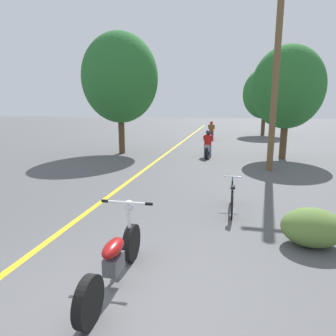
{
  "coord_description": "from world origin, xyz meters",
  "views": [
    {
      "loc": [
        1.59,
        -3.06,
        2.52
      ],
      "look_at": [
        0.02,
        4.52,
        0.9
      ],
      "focal_mm": 32.0,
      "sensor_mm": 36.0,
      "label": 1
    }
  ],
  "objects_px": {
    "roadside_tree_left": "(120,78)",
    "motorcycle_rider_lead": "(208,147)",
    "motorcycle_rider_far": "(211,133)",
    "utility_pole": "(276,69)",
    "roadside_tree_right_near": "(288,88)",
    "motorcycle_foreground": "(115,259)",
    "bicycle_parked": "(232,197)",
    "roadside_tree_right_far": "(265,94)"
  },
  "relations": [
    {
      "from": "roadside_tree_left",
      "to": "motorcycle_rider_lead",
      "type": "distance_m",
      "value": 5.72
    },
    {
      "from": "motorcycle_rider_lead",
      "to": "motorcycle_rider_far",
      "type": "height_order",
      "value": "motorcycle_rider_far"
    },
    {
      "from": "utility_pole",
      "to": "motorcycle_rider_lead",
      "type": "xyz_separation_m",
      "value": [
        -2.63,
        2.72,
        -3.31
      ]
    },
    {
      "from": "utility_pole",
      "to": "roadside_tree_right_near",
      "type": "distance_m",
      "value": 3.17
    },
    {
      "from": "motorcycle_foreground",
      "to": "motorcycle_rider_lead",
      "type": "distance_m",
      "value": 11.24
    },
    {
      "from": "motorcycle_foreground",
      "to": "utility_pole",
      "type": "bearing_deg",
      "value": 70.02
    },
    {
      "from": "motorcycle_rider_lead",
      "to": "motorcycle_rider_far",
      "type": "distance_m",
      "value": 7.48
    },
    {
      "from": "bicycle_parked",
      "to": "motorcycle_rider_far",
      "type": "bearing_deg",
      "value": 95.53
    },
    {
      "from": "roadside_tree_right_near",
      "to": "motorcycle_rider_lead",
      "type": "height_order",
      "value": "roadside_tree_right_near"
    },
    {
      "from": "roadside_tree_right_near",
      "to": "motorcycle_foreground",
      "type": "height_order",
      "value": "roadside_tree_right_near"
    },
    {
      "from": "roadside_tree_right_near",
      "to": "bicycle_parked",
      "type": "relative_size",
      "value": 3.12
    },
    {
      "from": "roadside_tree_right_far",
      "to": "roadside_tree_left",
      "type": "bearing_deg",
      "value": -125.54
    },
    {
      "from": "roadside_tree_left",
      "to": "motorcycle_foreground",
      "type": "height_order",
      "value": "roadside_tree_left"
    },
    {
      "from": "motorcycle_foreground",
      "to": "bicycle_parked",
      "type": "distance_m",
      "value": 3.82
    },
    {
      "from": "roadside_tree_left",
      "to": "bicycle_parked",
      "type": "height_order",
      "value": "roadside_tree_left"
    },
    {
      "from": "roadside_tree_left",
      "to": "motorcycle_rider_lead",
      "type": "bearing_deg",
      "value": -3.44
    },
    {
      "from": "utility_pole",
      "to": "roadside_tree_right_far",
      "type": "distance_m",
      "value": 14.82
    },
    {
      "from": "utility_pole",
      "to": "roadside_tree_right_far",
      "type": "bearing_deg",
      "value": 85.47
    },
    {
      "from": "motorcycle_rider_lead",
      "to": "bicycle_parked",
      "type": "relative_size",
      "value": 1.19
    },
    {
      "from": "roadside_tree_right_far",
      "to": "motorcycle_foreground",
      "type": "xyz_separation_m",
      "value": [
        -4.26,
        -23.27,
        -3.09
      ]
    },
    {
      "from": "roadside_tree_right_far",
      "to": "motorcycle_foreground",
      "type": "distance_m",
      "value": 23.86
    },
    {
      "from": "roadside_tree_right_near",
      "to": "roadside_tree_right_far",
      "type": "xyz_separation_m",
      "value": [
        0.23,
        11.78,
        0.17
      ]
    },
    {
      "from": "roadside_tree_left",
      "to": "utility_pole",
      "type": "bearing_deg",
      "value": -22.54
    },
    {
      "from": "motorcycle_rider_lead",
      "to": "motorcycle_rider_far",
      "type": "bearing_deg",
      "value": 92.37
    },
    {
      "from": "motorcycle_foreground",
      "to": "motorcycle_rider_lead",
      "type": "relative_size",
      "value": 1.08
    },
    {
      "from": "roadside_tree_right_far",
      "to": "bicycle_parked",
      "type": "xyz_separation_m",
      "value": [
        -2.63,
        -19.82,
        -3.14
      ]
    },
    {
      "from": "roadside_tree_right_near",
      "to": "motorcycle_rider_far",
      "type": "xyz_separation_m",
      "value": [
        -3.88,
        7.21,
        -2.8
      ]
    },
    {
      "from": "roadside_tree_right_far",
      "to": "roadside_tree_left",
      "type": "relative_size",
      "value": 0.91
    },
    {
      "from": "motorcycle_rider_far",
      "to": "roadside_tree_right_far",
      "type": "bearing_deg",
      "value": 48.04
    },
    {
      "from": "roadside_tree_left",
      "to": "motorcycle_rider_far",
      "type": "relative_size",
      "value": 2.85
    },
    {
      "from": "motorcycle_foreground",
      "to": "motorcycle_rider_far",
      "type": "xyz_separation_m",
      "value": [
        0.15,
        18.7,
        0.12
      ]
    },
    {
      "from": "roadside_tree_left",
      "to": "motorcycle_rider_far",
      "type": "distance_m",
      "value": 9.03
    },
    {
      "from": "roadside_tree_left",
      "to": "bicycle_parked",
      "type": "distance_m",
      "value": 10.52
    },
    {
      "from": "roadside_tree_left",
      "to": "bicycle_parked",
      "type": "relative_size",
      "value": 3.67
    },
    {
      "from": "roadside_tree_right_near",
      "to": "motorcycle_foreground",
      "type": "bearing_deg",
      "value": -109.36
    },
    {
      "from": "utility_pole",
      "to": "motorcycle_rider_far",
      "type": "xyz_separation_m",
      "value": [
        -2.94,
        10.2,
        -3.3
      ]
    },
    {
      "from": "utility_pole",
      "to": "motorcycle_foreground",
      "type": "bearing_deg",
      "value": -109.98
    },
    {
      "from": "roadside_tree_right_far",
      "to": "motorcycle_rider_far",
      "type": "relative_size",
      "value": 2.59
    },
    {
      "from": "motorcycle_rider_lead",
      "to": "roadside_tree_left",
      "type": "bearing_deg",
      "value": 176.56
    },
    {
      "from": "utility_pole",
      "to": "roadside_tree_right_far",
      "type": "relative_size",
      "value": 1.33
    },
    {
      "from": "roadside_tree_right_far",
      "to": "roadside_tree_left",
      "type": "height_order",
      "value": "roadside_tree_left"
    },
    {
      "from": "roadside_tree_right_near",
      "to": "bicycle_parked",
      "type": "bearing_deg",
      "value": -106.67
    }
  ]
}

